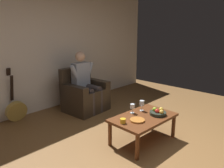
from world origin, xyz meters
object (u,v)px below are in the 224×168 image
at_px(person_seated, 85,80).
at_px(candle_jar, 123,121).
at_px(wine_glass_near, 142,104).
at_px(wine_glass_far, 132,107).
at_px(guitar, 16,109).
at_px(armchair, 84,96).
at_px(decorative_dish, 137,120).
at_px(coffee_table, 143,120).
at_px(fruit_bowl, 158,112).

xyz_separation_m(person_seated, candle_jar, (0.67, 1.63, -0.23)).
height_order(wine_glass_near, wine_glass_far, wine_glass_near).
distance_m(guitar, wine_glass_far, 2.29).
xyz_separation_m(armchair, decorative_dish, (0.46, 1.76, 0.10)).
bearing_deg(armchair, person_seated, 90.00).
relative_size(person_seated, candle_jar, 15.25).
height_order(person_seated, coffee_table, person_seated).
relative_size(person_seated, decorative_dish, 5.78).
distance_m(armchair, wine_glass_far, 1.55).
bearing_deg(guitar, person_seated, 157.07).
xyz_separation_m(armchair, person_seated, (-0.00, 0.03, 0.35)).
distance_m(armchair, fruit_bowl, 1.87).
distance_m(guitar, decorative_dish, 2.43).
relative_size(armchair, person_seated, 0.73).
relative_size(armchair, coffee_table, 0.88).
xyz_separation_m(person_seated, guitar, (1.28, -0.54, -0.45)).
relative_size(coffee_table, candle_jar, 12.60).
bearing_deg(coffee_table, guitar, -65.56).
xyz_separation_m(wine_glass_near, fruit_bowl, (-0.03, 0.29, -0.08)).
relative_size(armchair, guitar, 0.91).
height_order(decorative_dish, candle_jar, candle_jar).
distance_m(decorative_dish, candle_jar, 0.23).
bearing_deg(wine_glass_near, coffee_table, 41.97).
bearing_deg(wine_glass_far, fruit_bowl, 122.79).
relative_size(coffee_table, wine_glass_far, 6.88).
relative_size(coffee_table, guitar, 1.03).
bearing_deg(guitar, wine_glass_far, 116.57).
xyz_separation_m(coffee_table, fruit_bowl, (-0.22, 0.13, 0.09)).
xyz_separation_m(person_seated, decorative_dish, (0.46, 1.74, -0.25)).
bearing_deg(fruit_bowl, armchair, -91.26).
bearing_deg(person_seated, guitar, -26.85).
distance_m(coffee_table, fruit_bowl, 0.27).
xyz_separation_m(armchair, guitar, (1.28, -0.52, -0.10)).
height_order(person_seated, wine_glass_far, person_seated).
distance_m(guitar, fruit_bowl, 2.69).
bearing_deg(candle_jar, fruit_bowl, 162.17).
bearing_deg(fruit_bowl, wine_glass_near, -83.73).
relative_size(person_seated, wine_glass_far, 8.32).
relative_size(wine_glass_near, candle_jar, 2.10).
distance_m(armchair, person_seated, 0.35).
relative_size(wine_glass_far, candle_jar, 1.83).
bearing_deg(wine_glass_far, coffee_table, 91.45).
height_order(armchair, wine_glass_far, armchair).
xyz_separation_m(armchair, candle_jar, (0.66, 1.66, 0.13)).
distance_m(guitar, wine_glass_near, 2.43).
distance_m(wine_glass_near, wine_glass_far, 0.20).
bearing_deg(candle_jar, armchair, -111.82).
distance_m(coffee_table, decorative_dish, 0.22).
bearing_deg(wine_glass_near, armchair, -92.68).
xyz_separation_m(person_seated, wine_glass_near, (0.07, 1.54, -0.14)).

